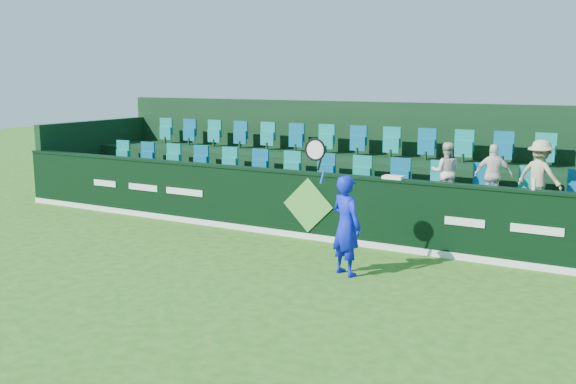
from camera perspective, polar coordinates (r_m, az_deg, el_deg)
The scene contains 13 objects.
ground at distance 9.77m, azimuth -8.93°, elevation -9.13°, with size 60.00×60.00×0.00m, color #246418.
sponsor_hoarding at distance 12.85m, azimuth 2.03°, elevation -1.21°, with size 16.00×0.25×1.35m.
stand_tier_front at distance 13.88m, azimuth 4.09°, elevation -1.53°, with size 16.00×2.00×0.80m, color black.
stand_tier_back at distance 15.55m, azimuth 7.08°, elevation 0.62°, with size 16.00×1.80×1.30m, color black.
stand_rear at distance 15.87m, azimuth 7.73°, elevation 2.87°, with size 16.00×4.10×2.60m.
seat_row_front at distance 14.11m, azimuth 4.81°, elevation 1.54°, with size 13.50×0.50×0.60m, color #0E7E77.
seat_row_back at distance 15.70m, azimuth 7.57°, elevation 4.20°, with size 13.50×0.50×0.60m, color #0E7E77.
tennis_player at distance 10.49m, azimuth 5.15°, elevation -2.88°, with size 1.11×0.61×2.28m.
spectator_left at distance 12.92m, azimuth 13.85°, elevation 1.74°, with size 0.57×0.44×1.16m, color silver.
spectator_middle at distance 12.71m, azimuth 17.79°, elevation 1.45°, with size 0.69×0.29×1.18m, color white.
spectator_right at distance 12.57m, azimuth 21.46°, elevation 1.40°, with size 0.83×0.48×1.29m, color tan.
towel at distance 12.06m, azimuth 9.34°, elevation 1.30°, with size 0.37×0.24×0.06m, color white.
drinks_bottle at distance 11.46m, azimuth 21.02°, elevation 0.67°, with size 0.06×0.06×0.20m, color white.
Camera 1 is at (5.74, -7.22, 3.21)m, focal length 40.00 mm.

